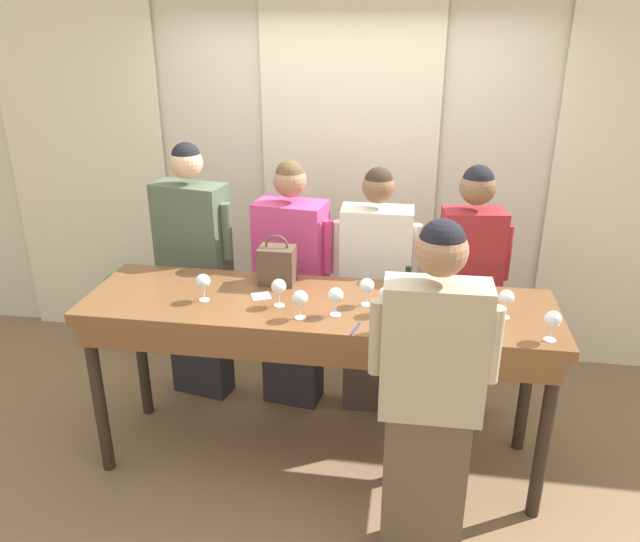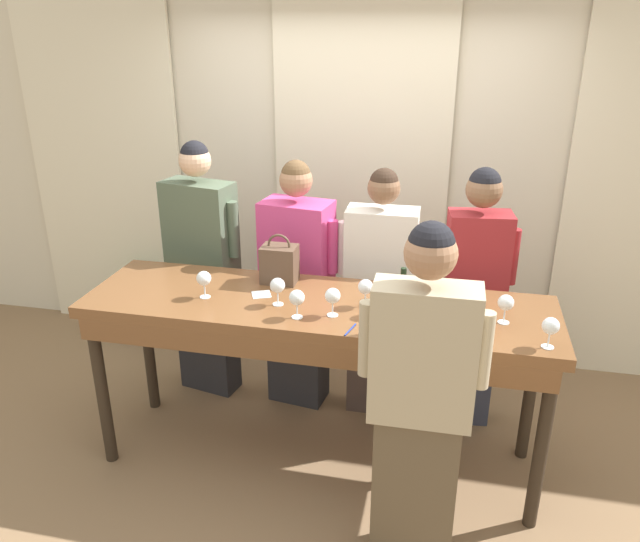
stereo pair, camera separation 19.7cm
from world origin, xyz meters
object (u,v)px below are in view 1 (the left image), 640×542
wine_glass_back_mid (387,295)px  tasting_bar (317,321)px  wine_glass_front_right (443,309)px  potted_plant (119,307)px  wine_glass_front_mid (367,286)px  wine_glass_center_left (506,298)px  guest_olive_jacket (195,273)px  guest_pink_top (292,287)px  host_pouring (430,395)px  guest_striped_shirt (467,292)px  wine_glass_back_left (279,287)px  wine_glass_front_left (203,282)px  wine_glass_near_host (553,320)px  wine_glass_center_right (413,288)px  wine_glass_back_right (300,299)px  handbag (277,264)px  wine_glass_center_mid (336,296)px  guest_cream_sweater (375,293)px  wine_bottle (406,306)px

wine_glass_back_mid → tasting_bar: bearing=169.5°
wine_glass_front_right → potted_plant: (-2.46, 1.40, -0.84)m
wine_glass_front_mid → tasting_bar: bearing=-175.3°
wine_glass_center_left → guest_olive_jacket: (-1.89, 0.64, -0.24)m
guest_pink_top → wine_glass_center_left: bearing=-27.5°
wine_glass_center_left → host_pouring: (-0.37, -0.57, -0.24)m
guest_striped_shirt → potted_plant: bearing=167.7°
wine_glass_front_mid → host_pouring: (0.34, -0.61, -0.24)m
wine_glass_back_left → wine_glass_back_mid: bearing=-0.7°
wine_glass_front_left → guest_olive_jacket: bearing=113.9°
wine_glass_near_host → wine_glass_back_mid: bearing=168.0°
wine_glass_front_right → wine_glass_center_right: same height
wine_glass_front_left → wine_glass_center_left: bearing=1.3°
wine_glass_center_left → tasting_bar: bearing=178.8°
wine_glass_center_right → potted_plant: bearing=153.1°
tasting_bar → wine_glass_back_right: 0.29m
wine_glass_front_left → wine_glass_back_right: (0.56, -0.13, 0.00)m
handbag → guest_olive_jacket: (-0.64, 0.38, -0.25)m
wine_glass_center_mid → wine_glass_center_left: bearing=7.1°
tasting_bar → host_pouring: bearing=-44.1°
wine_glass_back_right → guest_cream_sweater: size_ratio=0.09×
wine_glass_near_host → wine_glass_back_left: bearing=172.6°
handbag → wine_glass_center_right: 0.80m
guest_olive_jacket → potted_plant: size_ratio=2.96×
guest_pink_top → wine_glass_center_right: bearing=-37.6°
wine_glass_front_right → wine_glass_center_mid: (-0.54, 0.07, -0.00)m
host_pouring → guest_cream_sweater: bearing=105.5°
wine_glass_front_mid → host_pouring: host_pouring is taller
wine_glass_front_left → wine_glass_center_mid: size_ratio=1.00×
wine_glass_center_right → guest_pink_top: size_ratio=0.09×
guest_pink_top → host_pouring: 1.49m
wine_glass_front_left → guest_cream_sweater: bearing=37.7°
wine_glass_back_mid → guest_olive_jacket: bearing=151.7°
tasting_bar → wine_bottle: size_ratio=7.55×
wine_bottle → wine_glass_center_mid: 0.38m
wine_glass_center_right → wine_glass_back_left: 0.70m
guest_cream_sweater → wine_glass_back_mid: bearing=-81.6°
potted_plant → wine_glass_near_host: bearing=-25.9°
handbag → guest_olive_jacket: guest_olive_jacket is taller
wine_glass_front_mid → wine_glass_front_right: 0.45m
guest_striped_shirt → wine_bottle: bearing=-113.2°
wine_glass_center_mid → wine_glass_back_left: (-0.31, 0.07, 0.00)m
guest_striped_shirt → potted_plant: 2.77m
tasting_bar → wine_glass_back_right: (-0.06, -0.19, 0.21)m
host_pouring → wine_glass_back_mid: bearing=114.3°
wine_glass_front_right → host_pouring: size_ratio=0.09×
wine_glass_center_right → wine_glass_near_host: bearing=-22.2°
wine_bottle → wine_glass_near_host: size_ratio=2.22×
wine_bottle → guest_olive_jacket: bearing=148.3°
wine_glass_front_right → guest_olive_jacket: size_ratio=0.09×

